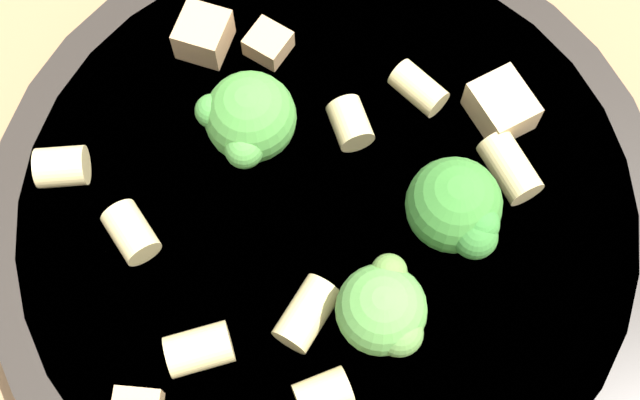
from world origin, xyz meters
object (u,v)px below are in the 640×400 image
(broccoli_floret_0, at_px, (449,209))
(rigatoni_4, at_px, (123,232))
(pasta_bowl, at_px, (320,218))
(rigatoni_1, at_px, (411,88))
(chicken_chunk_1, at_px, (261,43))
(rigatoni_6, at_px, (54,167))
(chicken_chunk_3, at_px, (494,106))
(rigatoni_7, at_px, (325,395))
(broccoli_floret_2, at_px, (376,311))
(chicken_chunk_2, at_px, (196,34))
(rigatoni_5, at_px, (502,167))
(rigatoni_2, at_px, (191,349))
(rigatoni_3, at_px, (343,123))
(broccoli_floret_1, at_px, (241,119))
(rigatoni_8, at_px, (299,313))

(broccoli_floret_0, relative_size, rigatoni_4, 1.92)
(broccoli_floret_0, bearing_deg, pasta_bowl, -9.51)
(rigatoni_1, bearing_deg, chicken_chunk_1, -18.11)
(broccoli_floret_0, xyz_separation_m, rigatoni_6, (0.17, -0.02, -0.02))
(pasta_bowl, bearing_deg, chicken_chunk_3, -148.28)
(broccoli_floret_0, distance_m, chicken_chunk_1, 0.12)
(chicken_chunk_1, bearing_deg, rigatoni_7, 101.61)
(broccoli_floret_2, height_order, rigatoni_6, broccoli_floret_2)
(broccoli_floret_2, xyz_separation_m, chicken_chunk_2, (0.08, -0.13, -0.02))
(chicken_chunk_3, bearing_deg, rigatoni_7, 60.62)
(rigatoni_1, height_order, rigatoni_5, rigatoni_5)
(rigatoni_2, xyz_separation_m, rigatoni_7, (-0.05, 0.02, -0.00))
(chicken_chunk_1, bearing_deg, rigatoni_5, 150.49)
(broccoli_floret_2, bearing_deg, rigatoni_3, -81.27)
(broccoli_floret_0, relative_size, chicken_chunk_2, 2.01)
(rigatoni_3, bearing_deg, broccoli_floret_2, 98.73)
(broccoli_floret_0, relative_size, rigatoni_1, 1.82)
(rigatoni_3, distance_m, rigatoni_5, 0.07)
(rigatoni_4, relative_size, rigatoni_7, 1.12)
(rigatoni_2, relative_size, rigatoni_7, 1.22)
(chicken_chunk_1, bearing_deg, pasta_bowl, 110.25)
(pasta_bowl, xyz_separation_m, rigatoni_7, (-0.00, 0.08, 0.02))
(broccoli_floret_1, distance_m, chicken_chunk_2, 0.06)
(chicken_chunk_2, bearing_deg, rigatoni_7, 111.10)
(broccoli_floret_1, distance_m, rigatoni_2, 0.10)
(pasta_bowl, distance_m, rigatoni_8, 0.05)
(rigatoni_5, bearing_deg, chicken_chunk_3, -85.35)
(broccoli_floret_1, relative_size, rigatoni_4, 1.95)
(pasta_bowl, height_order, chicken_chunk_2, chicken_chunk_2)
(chicken_chunk_2, bearing_deg, chicken_chunk_1, 176.17)
(rigatoni_8, bearing_deg, chicken_chunk_3, -131.04)
(pasta_bowl, relative_size, chicken_chunk_2, 13.31)
(rigatoni_5, bearing_deg, rigatoni_4, 11.81)
(rigatoni_1, bearing_deg, broccoli_floret_1, 20.18)
(chicken_chunk_1, bearing_deg, chicken_chunk_2, -3.83)
(rigatoni_4, height_order, rigatoni_6, rigatoni_6)
(rigatoni_7, bearing_deg, broccoli_floret_0, -123.65)
(rigatoni_4, bearing_deg, rigatoni_6, -41.58)
(broccoli_floret_0, height_order, rigatoni_7, broccoli_floret_0)
(broccoli_floret_0, distance_m, rigatoni_1, 0.07)
(rigatoni_5, distance_m, rigatoni_6, 0.19)
(rigatoni_3, relative_size, rigatoni_5, 0.70)
(pasta_bowl, relative_size, rigatoni_5, 10.23)
(rigatoni_8, distance_m, chicken_chunk_3, 0.13)
(broccoli_floret_1, bearing_deg, rigatoni_4, 42.84)
(rigatoni_6, height_order, chicken_chunk_2, same)
(broccoli_floret_0, relative_size, chicken_chunk_1, 2.53)
(broccoli_floret_1, distance_m, rigatoni_3, 0.05)
(broccoli_floret_1, height_order, rigatoni_5, broccoli_floret_1)
(pasta_bowl, xyz_separation_m, rigatoni_5, (-0.08, -0.02, 0.02))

